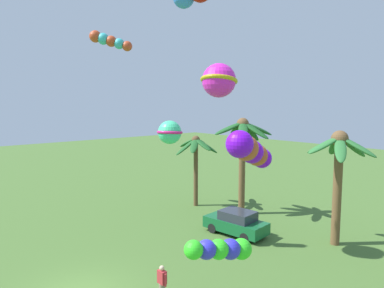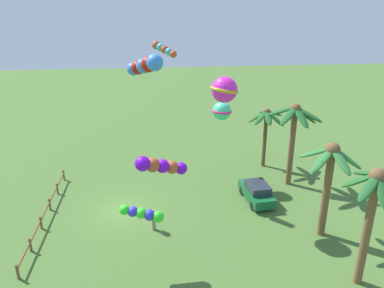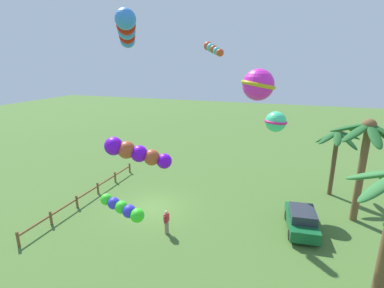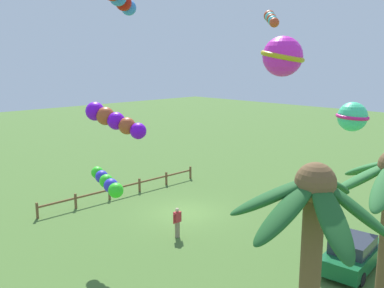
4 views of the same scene
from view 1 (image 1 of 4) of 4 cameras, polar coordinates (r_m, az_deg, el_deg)
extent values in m
cylinder|color=brown|center=(26.13, 8.00, -4.05)|extent=(0.46, 0.46, 6.61)
ellipsoid|color=#1E5623|center=(25.20, 10.08, 2.15)|extent=(2.29, 0.92, 1.31)
ellipsoid|color=#1E5623|center=(26.05, 10.40, 2.43)|extent=(1.82, 2.24, 1.19)
ellipsoid|color=#1E5623|center=(26.51, 9.33, 1.96)|extent=(0.76, 2.05, 1.67)
ellipsoid|color=#1E5623|center=(26.73, 7.22, 2.45)|extent=(2.29, 1.57, 1.31)
ellipsoid|color=#1E5623|center=(26.21, 5.96, 2.49)|extent=(2.35, 1.28, 1.22)
ellipsoid|color=#1E5623|center=(25.20, 5.95, 2.50)|extent=(1.35, 2.39, 1.07)
ellipsoid|color=#1E5623|center=(24.69, 8.18, 2.22)|extent=(2.01, 2.11, 1.21)
sphere|color=brown|center=(25.73, 8.12, 3.20)|extent=(0.88, 0.88, 0.88)
cylinder|color=brown|center=(28.10, 0.61, -4.65)|extent=(0.34, 0.34, 5.25)
ellipsoid|color=#1E5623|center=(26.99, 1.76, -0.10)|extent=(2.01, 0.79, 0.97)
ellipsoid|color=#1E5623|center=(27.80, 2.33, -0.31)|extent=(1.59, 1.74, 1.33)
ellipsoid|color=#1E5623|center=(28.60, 1.38, 0.30)|extent=(1.33, 2.02, 0.95)
ellipsoid|color=#1E5623|center=(28.43, -0.64, 0.19)|extent=(1.95, 0.59, 1.02)
ellipsoid|color=#1E5623|center=(27.55, -0.97, -0.47)|extent=(1.24, 1.82, 1.43)
ellipsoid|color=#1E5623|center=(26.86, 0.36, -0.27)|extent=(1.68, 1.82, 1.10)
sphere|color=brown|center=(27.71, 0.62, 0.68)|extent=(0.65, 0.65, 0.65)
cylinder|color=brown|center=(21.97, 22.20, -7.17)|extent=(0.49, 0.49, 6.11)
ellipsoid|color=#2D7033|center=(21.24, 24.99, -0.41)|extent=(2.13, 0.91, 1.23)
ellipsoid|color=#2D7033|center=(22.13, 24.27, -0.41)|extent=(1.33, 2.04, 1.44)
ellipsoid|color=#2D7033|center=(22.39, 21.94, -0.27)|extent=(1.72, 1.87, 1.46)
ellipsoid|color=#2D7033|center=(21.89, 20.22, -0.14)|extent=(2.05, 0.74, 1.33)
ellipsoid|color=#2D7033|center=(20.89, 20.40, -0.16)|extent=(1.42, 2.17, 1.12)
ellipsoid|color=#2D7033|center=(20.62, 22.65, -0.77)|extent=(1.52, 2.01, 1.41)
sphere|color=brown|center=(21.48, 22.55, 0.78)|extent=(0.94, 0.94, 0.94)
cube|color=#145B2D|center=(22.74, 6.98, -12.71)|extent=(4.06, 2.12, 0.70)
cube|color=#282D38|center=(22.46, 7.32, -11.27)|extent=(2.18, 1.71, 0.56)
cylinder|color=black|center=(22.94, 3.27, -13.29)|extent=(0.62, 0.25, 0.60)
cylinder|color=black|center=(24.11, 5.68, -12.32)|extent=(0.62, 0.25, 0.60)
cylinder|color=black|center=(21.59, 8.42, -14.65)|extent=(0.62, 0.25, 0.60)
cylinder|color=black|center=(22.83, 10.68, -13.50)|extent=(0.62, 0.25, 0.60)
cube|color=#B72D33|center=(15.39, -4.82, -20.42)|extent=(0.38, 0.23, 0.54)
sphere|color=beige|center=(15.22, -4.84, -19.17)|extent=(0.21, 0.21, 0.21)
cylinder|color=#B72D33|center=(15.58, -5.36, -20.28)|extent=(0.09, 0.09, 0.52)
cylinder|color=#B72D33|center=(15.25, -4.27, -20.90)|extent=(0.09, 0.09, 0.52)
sphere|color=#42E197|center=(22.74, -3.58, 1.88)|extent=(1.51, 1.51, 1.51)
torus|color=#E6207F|center=(22.74, -3.58, 1.88)|extent=(2.21, 2.22, 0.29)
sphere|color=#730CE5|center=(10.30, 7.62, -0.02)|extent=(0.81, 0.81, 0.81)
sphere|color=#AE4825|center=(10.82, 8.62, -0.66)|extent=(0.78, 0.78, 0.78)
sphere|color=#730CE5|center=(11.35, 9.53, -1.23)|extent=(0.74, 0.74, 0.74)
sphere|color=#AE4825|center=(11.88, 10.35, -1.76)|extent=(0.71, 0.71, 0.71)
sphere|color=#730CE5|center=(12.41, 11.11, -2.24)|extent=(0.68, 0.68, 0.68)
sphere|color=#33EA25|center=(11.98, 7.89, -16.29)|extent=(0.68, 0.68, 0.68)
sphere|color=#3432DB|center=(11.65, 6.13, -16.38)|extent=(0.65, 0.65, 0.65)
sphere|color=#33EA25|center=(11.34, 4.28, -16.45)|extent=(0.62, 0.62, 0.62)
sphere|color=#3432DB|center=(11.04, 2.32, -16.51)|extent=(0.60, 0.60, 0.60)
sphere|color=#33EA25|center=(10.75, 0.25, -16.56)|extent=(0.57, 0.57, 0.57)
sphere|color=#EB26C4|center=(18.25, 4.33, 10.10)|extent=(1.72, 1.72, 1.72)
torus|color=gold|center=(18.25, 4.33, 10.10)|extent=(2.49, 2.49, 0.56)
sphere|color=#C34422|center=(19.93, -15.21, 16.27)|extent=(0.62, 0.62, 0.62)
sphere|color=#38B8BE|center=(19.79, -14.01, 16.00)|extent=(0.60, 0.60, 0.60)
sphere|color=#C34422|center=(19.65, -12.79, 15.72)|extent=(0.57, 0.57, 0.57)
sphere|color=#38B8BE|center=(19.52, -11.57, 15.44)|extent=(0.55, 0.55, 0.55)
sphere|color=#C34422|center=(19.41, -10.33, 15.14)|extent=(0.52, 0.52, 0.52)
camera|label=2|loc=(15.53, 104.85, 24.65)|focal=35.60mm
camera|label=3|loc=(15.30, 62.48, 11.74)|focal=26.73mm
camera|label=4|loc=(23.86, 56.34, 5.99)|focal=40.02mm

